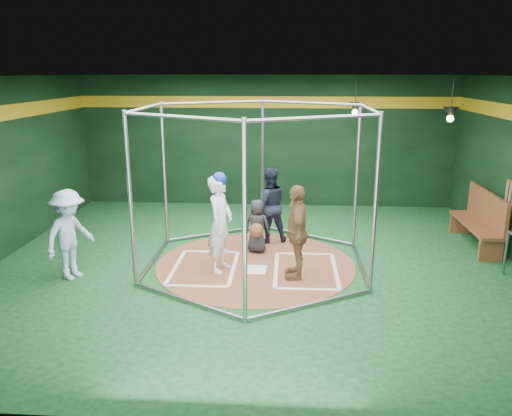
# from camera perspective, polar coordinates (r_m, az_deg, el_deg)

# --- Properties ---
(room_shell) EXTENTS (10.10, 9.10, 3.53)m
(room_shell) POSITION_cam_1_polar(r_m,az_deg,el_deg) (9.15, -0.04, 3.80)
(room_shell) COLOR #0D3B17
(room_shell) RESTS_ON ground
(clay_disc) EXTENTS (3.80, 3.80, 0.01)m
(clay_disc) POSITION_cam_1_polar(r_m,az_deg,el_deg) (9.64, -0.04, -6.44)
(clay_disc) COLOR brown
(clay_disc) RESTS_ON ground
(home_plate) EXTENTS (0.43, 0.43, 0.01)m
(home_plate) POSITION_cam_1_polar(r_m,az_deg,el_deg) (9.36, -0.16, -7.05)
(home_plate) COLOR white
(home_plate) RESTS_ON clay_disc
(batter_box_left) EXTENTS (1.17, 1.77, 0.01)m
(batter_box_left) POSITION_cam_1_polar(r_m,az_deg,el_deg) (9.52, -5.90, -6.76)
(batter_box_left) COLOR white
(batter_box_left) RESTS_ON clay_disc
(batter_box_right) EXTENTS (1.17, 1.77, 0.01)m
(batter_box_right) POSITION_cam_1_polar(r_m,az_deg,el_deg) (9.39, 5.69, -7.05)
(batter_box_right) COLOR white
(batter_box_right) RESTS_ON clay_disc
(batting_cage) EXTENTS (4.05, 4.67, 3.00)m
(batting_cage) POSITION_cam_1_polar(r_m,az_deg,el_deg) (9.19, -0.04, 2.24)
(batting_cage) COLOR gray
(batting_cage) RESTS_ON ground
(pendant_lamp_near) EXTENTS (0.34, 0.34, 0.90)m
(pendant_lamp_near) POSITION_cam_1_polar(r_m,az_deg,el_deg) (12.66, 11.27, 11.24)
(pendant_lamp_near) COLOR black
(pendant_lamp_near) RESTS_ON room_shell
(pendant_lamp_far) EXTENTS (0.34, 0.34, 0.90)m
(pendant_lamp_far) POSITION_cam_1_polar(r_m,az_deg,el_deg) (11.48, 21.37, 10.10)
(pendant_lamp_far) COLOR black
(pendant_lamp_far) RESTS_ON room_shell
(batter_figure) EXTENTS (0.58, 0.74, 1.86)m
(batter_figure) POSITION_cam_1_polar(r_m,az_deg,el_deg) (9.08, -4.11, -1.67)
(batter_figure) COLOR silver
(batter_figure) RESTS_ON clay_disc
(visitor_leopard) EXTENTS (0.44, 1.00, 1.69)m
(visitor_leopard) POSITION_cam_1_polar(r_m,az_deg,el_deg) (8.82, 4.69, -2.74)
(visitor_leopard) COLOR #A17645
(visitor_leopard) RESTS_ON clay_disc
(catcher_figure) EXTENTS (0.61, 0.64, 1.09)m
(catcher_figure) POSITION_cam_1_polar(r_m,az_deg,el_deg) (10.09, 0.13, -2.12)
(catcher_figure) COLOR black
(catcher_figure) RESTS_ON clay_disc
(umpire) EXTENTS (0.92, 0.79, 1.62)m
(umpire) POSITION_cam_1_polar(r_m,az_deg,el_deg) (10.68, 1.52, 0.35)
(umpire) COLOR black
(umpire) RESTS_ON clay_disc
(bystander_blue) EXTENTS (0.95, 1.20, 1.62)m
(bystander_blue) POSITION_cam_1_polar(r_m,az_deg,el_deg) (9.38, -20.56, -2.87)
(bystander_blue) COLOR #AFC6E8
(bystander_blue) RESTS_ON ground
(dugout_bench) EXTENTS (0.47, 2.03, 1.18)m
(dugout_bench) POSITION_cam_1_polar(r_m,az_deg,el_deg) (11.46, 24.30, -1.12)
(dugout_bench) COLOR brown
(dugout_bench) RESTS_ON ground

